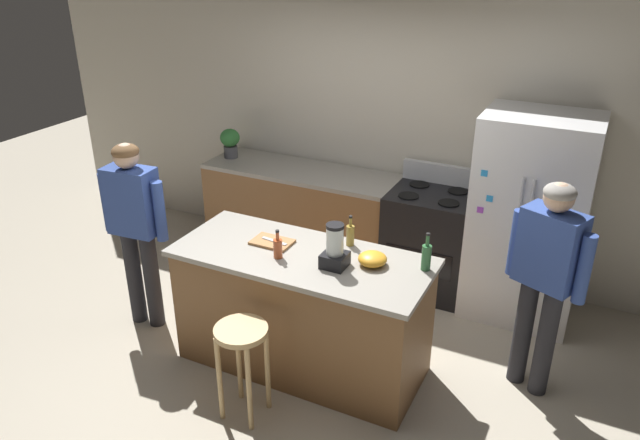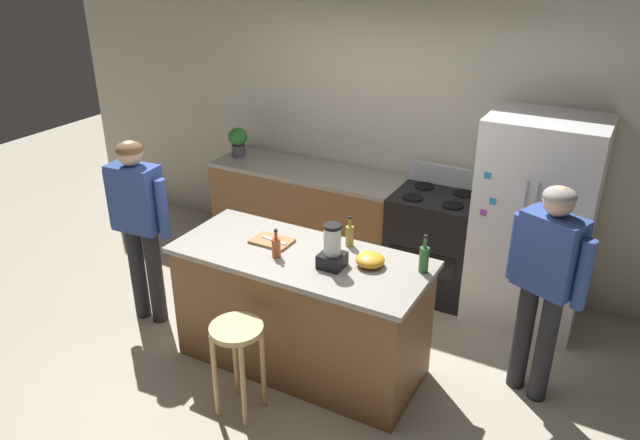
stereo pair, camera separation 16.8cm
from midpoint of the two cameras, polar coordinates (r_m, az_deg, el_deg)
ground_plane at (r=4.90m, az=-2.61°, el=-13.17°), size 14.00×14.00×0.00m
back_wall at (r=5.88m, az=6.42°, el=8.27°), size 8.00×0.10×2.70m
kitchen_island at (r=4.62m, az=-2.73°, el=-8.49°), size 1.88×0.80×0.96m
back_counter_run at (r=6.15m, az=-2.28°, el=0.51°), size 2.00×0.64×0.96m
refrigerator at (r=5.33m, az=18.08°, el=0.06°), size 0.90×0.73×1.78m
stove_range at (r=5.67m, az=9.38°, el=-1.95°), size 0.76×0.65×1.14m
person_by_island_left at (r=5.12m, az=-17.84°, el=0.07°), size 0.60×0.25×1.61m
person_by_sink_right at (r=4.38m, az=19.36°, el=-4.45°), size 0.58×0.36×1.61m
bar_stool at (r=4.18m, az=-8.47°, el=-11.82°), size 0.36×0.36×0.71m
potted_plant at (r=6.34m, az=-9.16°, el=7.29°), size 0.20×0.20×0.30m
blender_appliance at (r=4.16m, az=0.24°, el=-2.75°), size 0.17×0.17×0.32m
bottle_olive_oil at (r=4.19m, az=8.79°, el=-3.40°), size 0.07×0.07×0.28m
bottle_vinegar at (r=4.47m, az=1.78°, el=-1.37°), size 0.06×0.06×0.24m
bottle_cooking_sauce at (r=4.32m, az=-5.08°, el=-2.60°), size 0.06×0.06×0.22m
mixing_bowl at (r=4.23m, az=3.80°, el=-3.67°), size 0.20×0.20×0.09m
cutting_board at (r=4.55m, az=-5.56°, el=-2.07°), size 0.30×0.20×0.02m
chef_knife at (r=4.53m, az=-5.35°, el=-1.98°), size 0.22×0.06×0.01m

